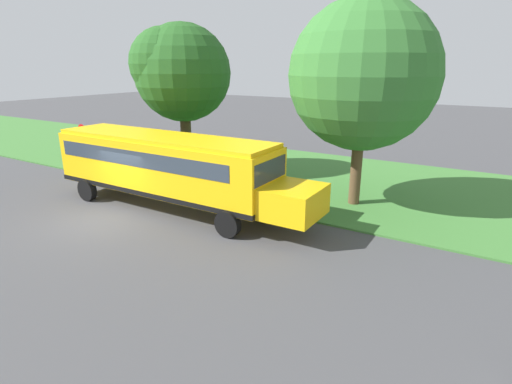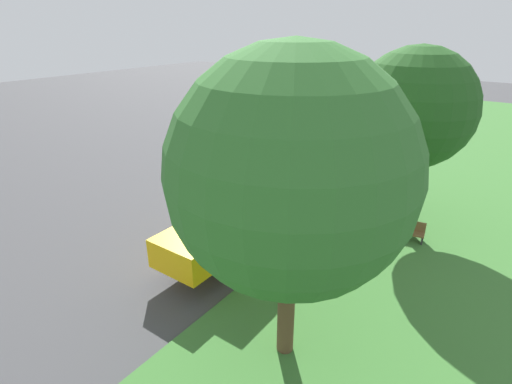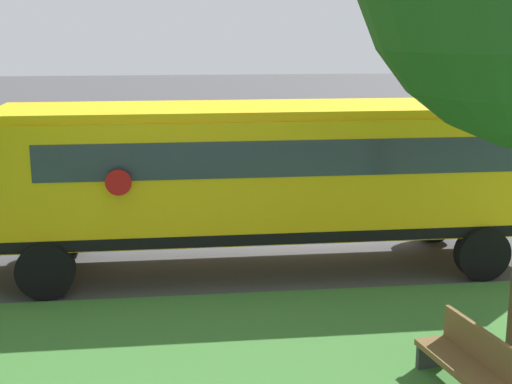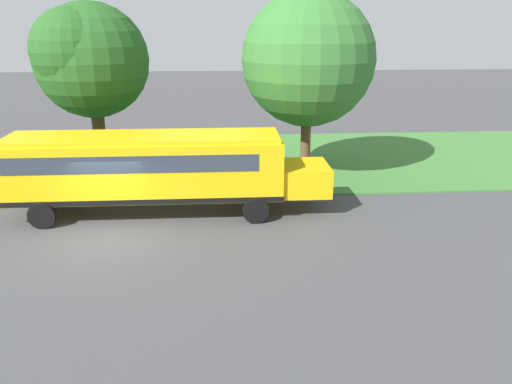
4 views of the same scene
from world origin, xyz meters
The scene contains 3 objects.
ground_plane centered at (0.00, 0.00, 0.00)m, with size 120.00×120.00×0.00m, color #424244.
school_bus centered at (-2.37, 1.46, 1.92)m, with size 2.84×12.42×3.16m.
park_bench centered at (-7.80, -0.45, 0.47)m, with size 1.66×0.76×0.92m.
Camera 3 is at (-15.62, 3.20, 4.53)m, focal length 50.00 mm.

